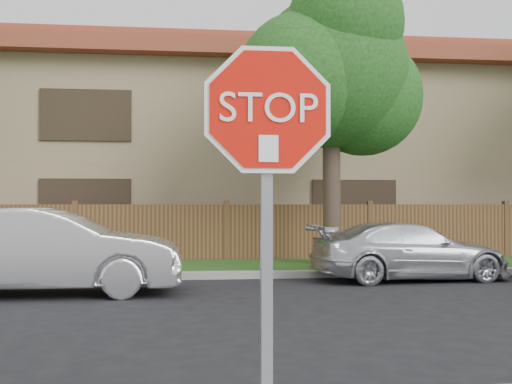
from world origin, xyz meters
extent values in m
cube|color=gray|center=(0.00, 8.15, 0.07)|extent=(70.00, 0.30, 0.15)
cube|color=#1E4714|center=(0.00, 9.80, 0.06)|extent=(70.00, 3.00, 0.12)
cube|color=#4E2F1B|center=(0.00, 11.40, 0.80)|extent=(70.00, 0.12, 1.60)
cube|color=#988A5E|center=(0.00, 17.00, 3.00)|extent=(34.00, 8.00, 6.00)
cube|color=brown|center=(0.00, 17.00, 6.25)|extent=(35.20, 9.20, 0.50)
cube|color=brown|center=(0.00, 17.00, 6.85)|extent=(33.00, 5.50, 0.70)
cylinder|color=#382B21|center=(2.50, 9.70, 1.96)|extent=(0.44, 0.44, 3.92)
sphere|color=#144415|center=(2.50, 9.70, 4.90)|extent=(3.80, 3.80, 3.80)
sphere|color=#144415|center=(3.40, 10.00, 4.34)|extent=(3.00, 3.00, 3.00)
sphere|color=#144415|center=(1.70, 9.30, 4.62)|extent=(3.20, 3.20, 3.20)
sphere|color=#144415|center=(2.70, 9.10, 5.95)|extent=(2.80, 2.80, 2.80)
cube|color=gray|center=(-0.58, -1.44, 1.25)|extent=(0.06, 0.06, 2.30)
cylinder|color=white|center=(-0.58, -1.50, 2.15)|extent=(1.01, 0.02, 1.01)
cylinder|color=red|center=(-0.58, -1.51, 2.15)|extent=(0.93, 0.02, 0.93)
cube|color=white|center=(-0.58, -1.53, 1.93)|extent=(0.11, 0.00, 0.15)
imported|color=silver|center=(-3.49, 6.21, 0.77)|extent=(4.70, 1.67, 1.54)
imported|color=silver|center=(3.65, 7.48, 0.61)|extent=(4.31, 2.01, 1.22)
camera|label=1|loc=(-1.01, -4.81, 1.62)|focal=42.00mm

